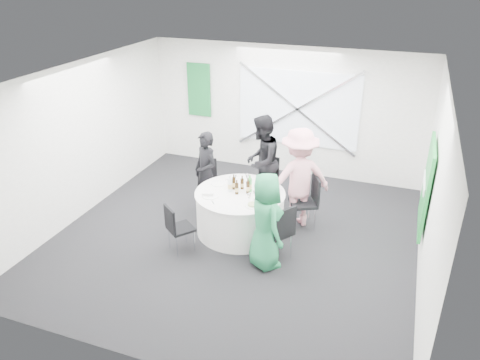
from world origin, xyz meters
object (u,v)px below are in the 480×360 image
(chair_back_right, at_px, (308,198))
(person_woman_green, at_px, (266,221))
(chair_back, at_px, (266,177))
(person_man_back_left, at_px, (206,172))
(banquet_table, at_px, (240,212))
(chair_front_left, at_px, (176,225))
(person_woman_pink, at_px, (299,178))
(person_man_back, at_px, (262,161))
(green_water_bottle, at_px, (250,185))
(chair_front_right, at_px, (280,229))
(clear_water_bottle, at_px, (230,185))
(chair_back_left, at_px, (210,181))

(chair_back_right, relative_size, person_woman_green, 0.62)
(chair_back, xyz_separation_m, person_man_back_left, (-1.00, -0.60, 0.21))
(banquet_table, relative_size, chair_front_left, 1.86)
(person_woman_pink, height_order, person_woman_green, person_woman_pink)
(person_man_back, bearing_deg, green_water_bottle, 7.69)
(banquet_table, height_order, chair_front_right, chair_front_right)
(person_man_back_left, bearing_deg, person_man_back, 65.24)
(chair_front_left, xyz_separation_m, green_water_bottle, (0.89, 1.06, 0.39))
(person_man_back, bearing_deg, chair_front_right, 27.46)
(chair_front_right, relative_size, person_woman_pink, 0.53)
(green_water_bottle, bearing_deg, chair_back_right, 26.22)
(person_man_back, bearing_deg, chair_back, 89.61)
(clear_water_bottle, bearing_deg, person_man_back, 79.99)
(chair_back_right, bearing_deg, chair_front_right, -37.04)
(chair_back, xyz_separation_m, chair_front_right, (0.76, -1.74, 0.00))
(person_man_back_left, height_order, clear_water_bottle, person_man_back_left)
(chair_front_left, relative_size, person_woman_green, 0.54)
(person_man_back, bearing_deg, chair_front_left, -19.13)
(clear_water_bottle, bearing_deg, chair_front_right, -29.28)
(banquet_table, distance_m, chair_front_right, 1.09)
(banquet_table, relative_size, green_water_bottle, 5.08)
(chair_back, xyz_separation_m, chair_back_left, (-0.98, -0.45, -0.03))
(banquet_table, distance_m, chair_back_left, 1.11)
(chair_back_right, xyz_separation_m, clear_water_bottle, (-1.26, -0.57, 0.30))
(chair_front_right, height_order, clear_water_bottle, clear_water_bottle)
(chair_front_left, height_order, person_woman_green, person_woman_green)
(person_woman_pink, bearing_deg, person_man_back, -66.60)
(banquet_table, bearing_deg, clear_water_bottle, -177.54)
(chair_front_left, bearing_deg, chair_back_right, -102.13)
(chair_back_right, distance_m, chair_front_left, 2.38)
(chair_back_right, bearing_deg, person_man_back_left, -116.72)
(person_man_back, bearing_deg, person_man_back_left, -54.99)
(chair_back, xyz_separation_m, chair_back_right, (0.95, -0.57, 0.00))
(chair_front_right, bearing_deg, person_woman_pink, -145.08)
(person_man_back_left, bearing_deg, chair_back_right, 32.30)
(chair_back, distance_m, person_man_back_left, 1.18)
(banquet_table, bearing_deg, person_man_back_left, 148.72)
(person_woman_pink, bearing_deg, chair_front_left, 9.35)
(person_man_back_left, bearing_deg, chair_back, 62.30)
(person_man_back_left, bearing_deg, person_woman_green, -8.80)
(chair_front_left, bearing_deg, chair_back, -74.59)
(chair_front_left, relative_size, green_water_bottle, 2.74)
(chair_back_right, bearing_deg, chair_back, -148.43)
(person_man_back, distance_m, person_woman_pink, 1.01)
(chair_back, bearing_deg, banquet_table, -90.00)
(chair_front_right, bearing_deg, banquet_table, -90.00)
(chair_back_right, distance_m, person_woman_pink, 0.40)
(person_man_back_left, distance_m, person_woman_pink, 1.76)
(chair_back_left, height_order, person_woman_pink, person_woman_pink)
(banquet_table, xyz_separation_m, person_man_back_left, (-0.88, 0.53, 0.40))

